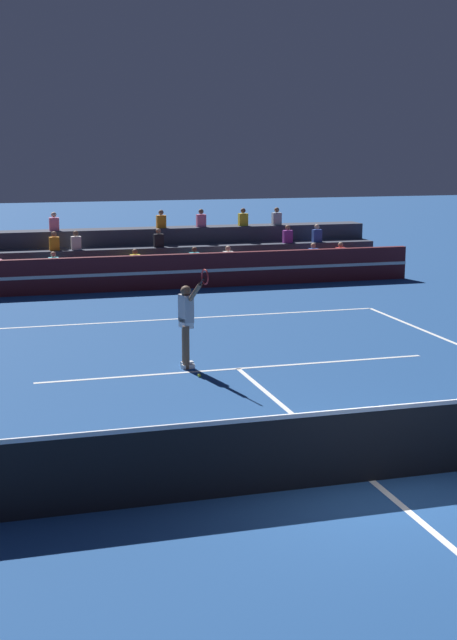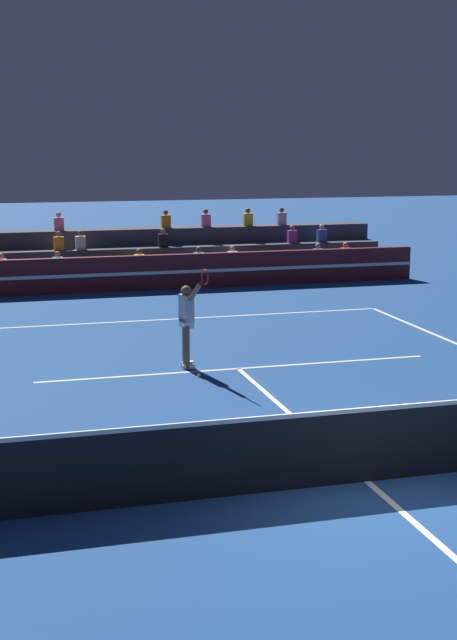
# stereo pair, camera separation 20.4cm
# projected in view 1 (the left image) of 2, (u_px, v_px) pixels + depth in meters

# --- Properties ---
(ground_plane) EXTENTS (120.00, 120.00, 0.00)m
(ground_plane) POSITION_uv_depth(u_px,v_px,m) (372.00, 481.00, 12.23)
(ground_plane) COLOR navy
(court_lines) EXTENTS (11.10, 23.90, 0.01)m
(court_lines) POSITION_uv_depth(u_px,v_px,m) (372.00, 480.00, 12.23)
(court_lines) COLOR white
(court_lines) RESTS_ON ground
(tennis_net) EXTENTS (12.00, 0.10, 1.10)m
(tennis_net) POSITION_uv_depth(u_px,v_px,m) (373.00, 443.00, 12.13)
(tennis_net) COLOR slate
(tennis_net) RESTS_ON ground
(sponsor_banner_wall) EXTENTS (18.00, 0.26, 1.10)m
(sponsor_banner_wall) POSITION_uv_depth(u_px,v_px,m) (144.00, 273.00, 27.94)
(sponsor_banner_wall) COLOR #51191E
(sponsor_banner_wall) RESTS_ON ground
(bleacher_stand) EXTENTS (17.34, 2.85, 2.28)m
(bleacher_stand) POSITION_uv_depth(u_px,v_px,m) (129.00, 259.00, 30.30)
(bleacher_stand) COLOR #383D4C
(bleacher_stand) RESTS_ON ground
(tennis_player) EXTENTS (0.36, 1.39, 2.23)m
(tennis_player) POSITION_uv_depth(u_px,v_px,m) (187.00, 321.00, 18.19)
(tennis_player) COLOR brown
(tennis_player) RESTS_ON ground
(tennis_ball) EXTENTS (0.07, 0.07, 0.07)m
(tennis_ball) POSITION_uv_depth(u_px,v_px,m) (199.00, 375.00, 17.63)
(tennis_ball) COLOR #C6DB33
(tennis_ball) RESTS_ON ground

